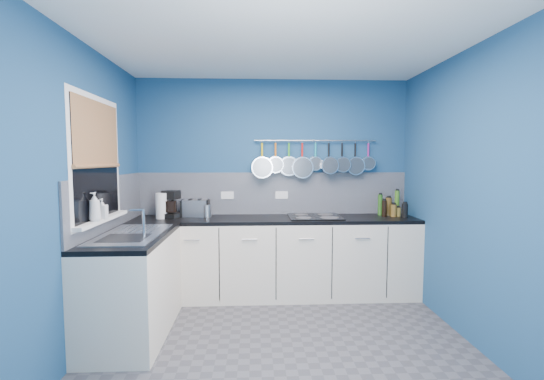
{
  "coord_description": "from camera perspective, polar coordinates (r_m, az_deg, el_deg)",
  "views": [
    {
      "loc": [
        -0.22,
        -2.96,
        1.55
      ],
      "look_at": [
        -0.05,
        0.75,
        1.25
      ],
      "focal_mm": 24.6,
      "sensor_mm": 36.0,
      "label": 1
    }
  ],
  "objects": [
    {
      "name": "mixer_tap",
      "position": [
        3.26,
        -19.04,
        -4.82
      ],
      "size": [
        0.12,
        0.08,
        0.26
      ],
      "primitive_type": null,
      "color": "silver",
      "rests_on": "worktop_left"
    },
    {
      "name": "pan_5",
      "position": [
        4.49,
        8.69,
        4.97
      ],
      "size": [
        0.21,
        0.13,
        0.4
      ],
      "primitive_type": null,
      "color": "silver",
      "rests_on": "pot_rail"
    },
    {
      "name": "worktop_left",
      "position": [
        3.5,
        -20.67,
        -6.72
      ],
      "size": [
        0.6,
        1.2,
        0.04
      ],
      "primitive_type": "cube",
      "color": "black",
      "rests_on": "cabinet_run_left"
    },
    {
      "name": "ceiling",
      "position": [
        3.12,
        1.68,
        22.51
      ],
      "size": [
        3.2,
        3.0,
        0.02
      ],
      "primitive_type": "cube",
      "color": "white",
      "rests_on": "ground"
    },
    {
      "name": "window_frame",
      "position": [
        3.53,
        -25.24,
        4.17
      ],
      "size": [
        0.01,
        1.0,
        1.1
      ],
      "primitive_type": "cube",
      "color": "white",
      "rests_on": "wall_left"
    },
    {
      "name": "window_sill",
      "position": [
        3.56,
        -24.58,
        -4.12
      ],
      "size": [
        0.1,
        0.98,
        0.03
      ],
      "primitive_type": "cube",
      "color": "white",
      "rests_on": "wall_left"
    },
    {
      "name": "pan_6",
      "position": [
        4.53,
        10.67,
        5.06
      ],
      "size": [
        0.19,
        0.1,
        0.38
      ],
      "primitive_type": null,
      "color": "silver",
      "rests_on": "pot_rail"
    },
    {
      "name": "soap_bottle_a",
      "position": [
        3.37,
        -25.52,
        -2.33
      ],
      "size": [
        0.11,
        0.11,
        0.24
      ],
      "primitive_type": "imported",
      "rotation": [
        0.0,
        0.0,
        -0.25
      ],
      "color": "white",
      "rests_on": "window_sill"
    },
    {
      "name": "sink_unit",
      "position": [
        3.5,
        -20.68,
        -6.33
      ],
      "size": [
        0.5,
        0.95,
        0.01
      ],
      "primitive_type": "cube",
      "color": "silver",
      "rests_on": "worktop_left"
    },
    {
      "name": "paper_towel",
      "position": [
        4.31,
        -16.55,
        -2.33
      ],
      "size": [
        0.13,
        0.13,
        0.29
      ],
      "primitive_type": "cylinder",
      "rotation": [
        0.0,
        0.0,
        0.0
      ],
      "color": "white",
      "rests_on": "worktop_back"
    },
    {
      "name": "pan_2",
      "position": [
        4.42,
        2.6,
        4.9
      ],
      "size": [
        0.22,
        0.05,
        0.41
      ],
      "primitive_type": null,
      "color": "silver",
      "rests_on": "pot_rail"
    },
    {
      "name": "pan_0",
      "position": [
        4.41,
        -1.53,
        4.72
      ],
      "size": [
        0.25,
        0.12,
        0.44
      ],
      "primitive_type": null,
      "color": "silver",
      "rests_on": "pot_rail"
    },
    {
      "name": "condiment_2",
      "position": [
        4.58,
        16.22,
        -2.2
      ],
      "size": [
        0.05,
        0.05,
        0.24
      ],
      "primitive_type": "cylinder",
      "color": "#265919",
      "rests_on": "worktop_back"
    },
    {
      "name": "hob",
      "position": [
        4.28,
        6.57,
        -4.06
      ],
      "size": [
        0.59,
        0.52,
        0.01
      ],
      "primitive_type": "cube",
      "color": "black",
      "rests_on": "worktop_back"
    },
    {
      "name": "socket_right",
      "position": [
        4.47,
        1.49,
        -0.78
      ],
      "size": [
        0.15,
        0.01,
        0.09
      ],
      "primitive_type": "cube",
      "color": "white",
      "rests_on": "backsplash_back"
    },
    {
      "name": "soap_bottle_b",
      "position": [
        3.5,
        -24.58,
        -2.6
      ],
      "size": [
        0.08,
        0.08,
        0.17
      ],
      "primitive_type": "imported",
      "rotation": [
        0.0,
        0.0,
        0.01
      ],
      "color": "white",
      "rests_on": "window_sill"
    },
    {
      "name": "condiment_4",
      "position": [
        4.5,
        18.13,
        -3.02
      ],
      "size": [
        0.07,
        0.07,
        0.14
      ],
      "primitive_type": "cylinder",
      "color": "brown",
      "rests_on": "worktop_back"
    },
    {
      "name": "coffee_maker",
      "position": [
        4.33,
        -15.22,
        -2.13
      ],
      "size": [
        0.22,
        0.23,
        0.31
      ],
      "primitive_type": null,
      "rotation": [
        0.0,
        0.0,
        -0.26
      ],
      "color": "black",
      "rests_on": "worktop_back"
    },
    {
      "name": "condiment_1",
      "position": [
        4.59,
        17.41,
        -2.42
      ],
      "size": [
        0.07,
        0.07,
        0.21
      ],
      "primitive_type": "cylinder",
      "color": "brown",
      "rests_on": "worktop_back"
    },
    {
      "name": "backsplash_left",
      "position": [
        3.84,
        -23.5,
        -1.75
      ],
      "size": [
        0.02,
        1.8,
        0.5
      ],
      "primitive_type": "cube",
      "color": "gray",
      "rests_on": "wall_left"
    },
    {
      "name": "cabinet_run_back",
      "position": [
        4.32,
        0.39,
        -10.42
      ],
      "size": [
        3.2,
        0.6,
        0.86
      ],
      "primitive_type": "cube",
      "color": "beige",
      "rests_on": "ground"
    },
    {
      "name": "wall_left",
      "position": [
        3.29,
        -27.62,
        -1.15
      ],
      "size": [
        0.02,
        3.0,
        2.5
      ],
      "primitive_type": "cube",
      "color": "navy",
      "rests_on": "ground"
    },
    {
      "name": "window_glass",
      "position": [
        3.53,
        -25.16,
        4.18
      ],
      "size": [
        0.01,
        0.9,
        1.0
      ],
      "primitive_type": "cube",
      "color": "black",
      "rests_on": "wall_left"
    },
    {
      "name": "bamboo_blind",
      "position": [
        3.54,
        -25.17,
        7.83
      ],
      "size": [
        0.01,
        0.9,
        0.55
      ],
      "primitive_type": "cube",
      "color": "#9C5B36",
      "rests_on": "wall_left"
    },
    {
      "name": "condiment_6",
      "position": [
        4.45,
        19.66,
        -3.0
      ],
      "size": [
        0.07,
        0.07,
        0.16
      ],
      "primitive_type": "cylinder",
      "color": "black",
      "rests_on": "worktop_back"
    },
    {
      "name": "canister",
      "position": [
        4.31,
        -9.92,
        -3.19
      ],
      "size": [
        0.12,
        0.12,
        0.14
      ],
      "primitive_type": "cylinder",
      "rotation": [
        0.0,
        0.0,
        0.33
      ],
      "color": "silver",
      "rests_on": "worktop_back"
    },
    {
      "name": "cabinet_run_left",
      "position": [
        3.62,
        -20.46,
        -13.73
      ],
      "size": [
        0.6,
        1.2,
        0.86
      ],
      "primitive_type": "cube",
      "color": "beige",
      "rests_on": "ground"
    },
    {
      "name": "wall_right",
      "position": [
        3.5,
        28.95,
        -0.88
      ],
      "size": [
        0.02,
        3.0,
        2.5
      ],
      "primitive_type": "cube",
      "color": "navy",
      "rests_on": "ground"
    },
    {
      "name": "condiment_3",
      "position": [
        4.56,
        18.67,
        -3.19
      ],
      "size": [
        0.07,
        0.07,
        0.1
      ],
      "primitive_type": "cylinder",
      "color": "olive",
      "rests_on": "worktop_back"
    },
    {
      "name": "pot_rail",
      "position": [
        4.48,
        6.69,
        7.52
      ],
      "size": [
        1.45,
        0.02,
        0.02
      ],
      "primitive_type": "cylinder",
      "rotation": [
        0.0,
        1.57,
        0.0
      ],
      "color": "silver",
      "rests_on": "wall_back"
    },
    {
      "name": "wall_front",
      "position": [
        1.5,
        5.96,
        -6.93
      ],
      "size": [
        3.2,
        0.02,
        2.5
      ],
      "primitive_type": "cube",
      "color": "navy",
      "rests_on": "ground"
    },
    {
      "name": "pan_8",
      "position": [
        4.61,
        14.53,
        5.14
      ],
      "size": [
        0.16,
        0.06,
        0.35
      ],
      "primitive_type": null,
      "color": "silver",
      "rests_on": "pot_rail"
    },
    {
      "name": "pan_1",
      "position": [
        4.41,
        0.54,
        5.12
      ],
      "size": [
        0.19,
        0.07,
        0.38
      ],
      "primitive_type": null,
      "color": "silver",
      "rests_on": "pot_rail"
    },
    {
      "name": "socket_left",
      "position": [
        4.47,
        -6.85,
        -0.81
      ],
      "size": [
        0.15,
        0.01,
        0.09
      ],
      "primitive_type": "cube",
      "color": "white",
      "rests_on": "backsplash_back"
    },
    {
      "name": "worktop_back",
      "position": [
        4.22,
        0.4,
        -4.52
      ],
      "size": [
        3.2,
        0.6,
        0.04
      ],
      "primitive_type": "cube",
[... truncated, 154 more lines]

